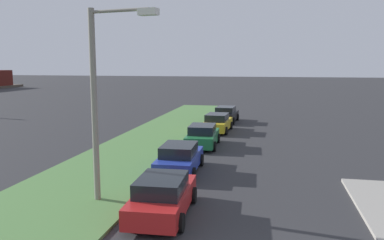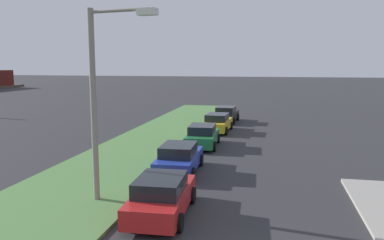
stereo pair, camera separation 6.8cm
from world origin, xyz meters
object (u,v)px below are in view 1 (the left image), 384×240
parked_car_blue (179,158)px  parked_car_green (203,136)px  parked_car_yellow (217,123)px  parked_car_black (226,114)px  parked_car_red (163,196)px  streetlight (102,92)px

parked_car_blue → parked_car_green: 6.24m
parked_car_yellow → parked_car_black: (5.28, -0.07, 0.00)m
parked_car_red → parked_car_yellow: size_ratio=1.00×
parked_car_green → streetlight: size_ratio=0.58×
parked_car_green → parked_car_yellow: same height
parked_car_blue → parked_car_yellow: same height
parked_car_blue → streetlight: (-4.83, 1.86, 3.67)m
parked_car_red → parked_car_yellow: bearing=-1.1°
parked_car_blue → parked_car_green: same height
parked_car_yellow → parked_car_blue: bearing=-178.7°
parked_car_green → parked_car_red: bearing=-179.3°
parked_car_green → parked_car_black: same height
parked_car_green → parked_car_black: (11.05, -0.23, 0.00)m
parked_car_red → parked_car_green: size_ratio=1.00×
parked_car_red → parked_car_yellow: same height
parked_car_blue → streetlight: streetlight is taller
parked_car_yellow → parked_car_red: bearing=-176.1°
parked_car_blue → parked_car_yellow: size_ratio=1.00×
parked_car_green → parked_car_blue: bearing=176.9°
parked_car_red → parked_car_black: (22.87, 0.41, 0.00)m
streetlight → parked_car_black: bearing=-5.6°
parked_car_red → parked_car_green: bearing=0.4°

